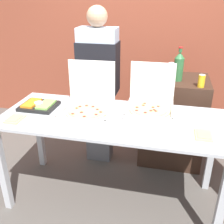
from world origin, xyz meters
name	(u,v)px	position (x,y,z in m)	size (l,w,h in m)	color
ground_plane	(112,196)	(0.00, 0.00, 0.00)	(16.00, 16.00, 0.00)	#514C47
brick_wall_behind	(140,28)	(0.00, 1.70, 1.40)	(10.00, 0.06, 2.80)	brown
buffet_table	(112,129)	(0.00, 0.00, 0.75)	(1.92, 0.79, 0.87)	#B7BABF
pizza_box_far_right	(150,103)	(0.30, 0.20, 0.94)	(0.41, 0.43, 0.40)	silver
pizza_box_far_left	(88,104)	(-0.23, 0.06, 0.95)	(0.45, 0.46, 0.42)	silver
paper_plate_front_left	(15,119)	(-0.77, -0.24, 0.88)	(0.22, 0.22, 0.03)	white
paper_plate_front_center	(203,136)	(0.73, -0.17, 0.88)	(0.25, 0.25, 0.03)	white
veggie_tray	(39,105)	(-0.70, 0.05, 0.89)	(0.32, 0.27, 0.05)	black
sideboard_podium	(172,120)	(0.52, 0.83, 0.50)	(0.70, 0.59, 0.99)	#382319
soda_bottle	(179,66)	(0.53, 0.77, 1.15)	(0.10, 0.10, 0.35)	#2D6638
soda_can_silver	(171,68)	(0.45, 1.02, 1.06)	(0.07, 0.07, 0.12)	silver
soda_can_colored	(201,81)	(0.75, 0.61, 1.06)	(0.07, 0.07, 0.12)	gold
person_server_vest	(99,80)	(-0.30, 0.64, 0.97)	(0.42, 0.24, 1.73)	slate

